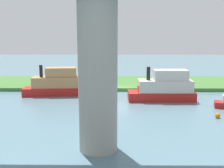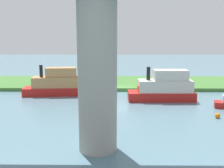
% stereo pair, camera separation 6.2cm
% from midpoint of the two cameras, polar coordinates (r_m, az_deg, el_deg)
% --- Properties ---
extents(ground_plane, '(160.00, 160.00, 0.00)m').
position_cam_midpoint_polar(ground_plane, '(38.15, 2.38, -1.65)').
color(ground_plane, slate).
extents(grassy_bank, '(80.00, 12.00, 0.50)m').
position_cam_midpoint_polar(grassy_bank, '(44.00, 2.17, 0.25)').
color(grassy_bank, '#427533').
rests_on(grassy_bank, ground).
extents(bridge_pylon, '(2.62, 2.62, 10.53)m').
position_cam_midpoint_polar(bridge_pylon, '(17.77, -3.04, 2.07)').
color(bridge_pylon, '#9E998E').
rests_on(bridge_pylon, ground).
extents(person_on_bank, '(0.36, 0.36, 1.39)m').
position_cam_midpoint_polar(person_on_bank, '(41.22, -1.78, 0.93)').
color(person_on_bank, '#2D334C').
rests_on(person_on_bank, grassy_bank).
extents(mooring_post, '(0.20, 0.20, 0.84)m').
position_cam_midpoint_polar(mooring_post, '(39.94, 16.65, -0.20)').
color(mooring_post, brown).
rests_on(mooring_post, grassy_bank).
extents(houseboat_blue, '(8.13, 2.82, 4.13)m').
position_cam_midpoint_polar(houseboat_blue, '(33.40, 10.97, -0.84)').
color(houseboat_blue, red).
rests_on(houseboat_blue, ground).
extents(riverboat_paddlewheel, '(8.12, 3.40, 4.04)m').
position_cam_midpoint_polar(riverboat_paddlewheel, '(36.69, -11.84, 0.05)').
color(riverboat_paddlewheel, red).
rests_on(riverboat_paddlewheel, ground).
extents(marker_buoy, '(0.50, 0.50, 0.50)m').
position_cam_midpoint_polar(marker_buoy, '(27.83, 21.63, -6.27)').
color(marker_buoy, orange).
rests_on(marker_buoy, ground).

